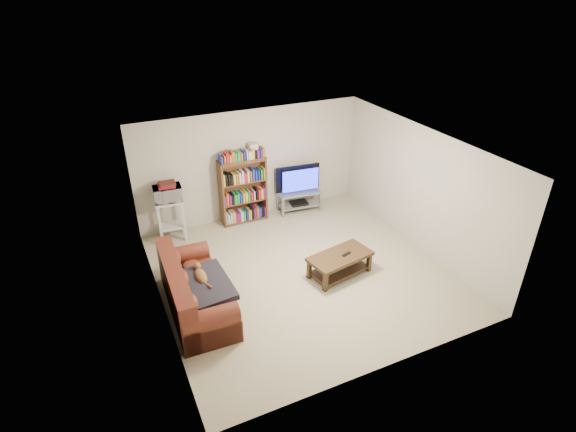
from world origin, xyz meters
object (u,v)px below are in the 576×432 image
coffee_table (340,261)px  tv_stand (299,198)px  sofa (192,294)px  bookshelf (243,190)px

coffee_table → tv_stand: size_ratio=1.24×
sofa → bookshelf: bearing=55.7°
tv_stand → bookshelf: 1.36m
sofa → bookshelf: 3.06m
sofa → coffee_table: size_ratio=1.68×
sofa → coffee_table: sofa is taller
sofa → bookshelf: size_ratio=1.43×
tv_stand → coffee_table: bearing=-94.1°
sofa → coffee_table: bearing=-2.0°
coffee_table → sofa: bearing=166.0°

